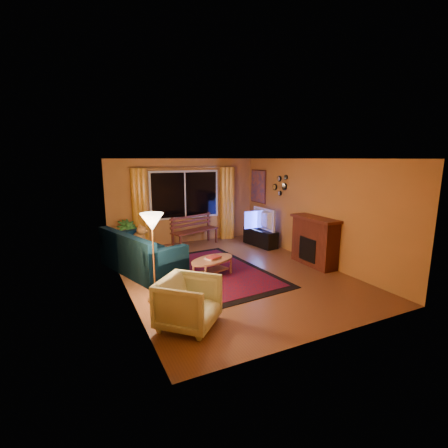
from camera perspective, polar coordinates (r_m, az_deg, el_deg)
name	(u,v)px	position (r m, az deg, el deg)	size (l,w,h in m)	color
floor	(230,273)	(7.35, 1.03, -8.55)	(4.50, 6.00, 0.02)	brown
ceiling	(230,158)	(6.91, 1.11, 11.50)	(4.50, 6.00, 0.02)	white
wall_back	(185,201)	(9.77, -6.96, 4.01)	(4.50, 0.02, 2.50)	#C4833C
wall_left	(122,227)	(6.35, -17.46, -0.49)	(0.02, 6.00, 2.50)	#C4833C
wall_right	(312,210)	(8.28, 15.18, 2.34)	(0.02, 6.00, 2.50)	#C4833C
window	(185,195)	(9.68, -6.86, 5.14)	(2.00, 0.02, 1.30)	black
curtain_rod	(185,167)	(9.59, -6.89, 9.87)	(0.03, 0.03, 3.20)	#BF8C3F
curtain_left	(140,209)	(9.32, -14.56, 2.55)	(0.36, 0.36, 2.24)	orange
curtain_right	(227,203)	(10.18, 0.52, 3.66)	(0.36, 0.36, 2.24)	orange
bench	(195,238)	(9.50, -5.08, -2.47)	(1.50, 0.44, 0.45)	#502014
potted_plant	(127,238)	(8.75, -16.66, -2.44)	(0.53, 0.53, 0.95)	#235B1E
sofa	(142,251)	(7.55, -14.28, -4.65)	(0.96, 2.25, 0.91)	black
dog	(139,237)	(7.99, -14.75, -2.17)	(0.30, 0.41, 0.45)	olive
armchair	(189,300)	(5.02, -6.25, -13.19)	(0.82, 0.76, 0.84)	beige
floor_lamp	(154,258)	(5.82, -12.27, -5.85)	(0.27, 0.27, 1.60)	#BF8C3F
rug	(214,272)	(7.35, -1.78, -8.37)	(2.11, 3.33, 0.02)	maroon
coffee_table	(212,268)	(7.06, -2.05, -7.65)	(1.07, 1.07, 0.39)	#AB714F
tv_console	(260,238)	(9.51, 6.39, -2.38)	(0.38, 1.15, 0.48)	black
television	(261,219)	(9.39, 6.47, 0.88)	(1.08, 0.14, 0.62)	black
fireplace	(315,242)	(7.99, 15.64, -3.14)	(0.40, 1.20, 1.10)	maroon
mirror_cluster	(280,184)	(9.20, 9.80, 6.91)	(0.06, 0.60, 0.56)	black
painting	(258,186)	(10.17, 6.03, 6.59)	(0.04, 0.76, 0.96)	#D65916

